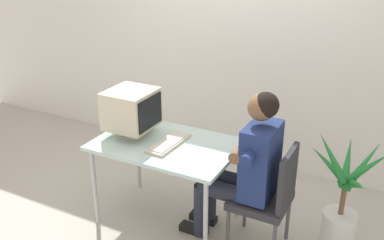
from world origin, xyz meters
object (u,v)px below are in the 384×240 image
crt_monitor (131,109)px  office_chair (269,195)px  person_seated (246,165)px  desk (167,149)px  potted_plant (343,200)px  keyboard (169,143)px

crt_monitor → office_chair: size_ratio=0.44×
office_chair → crt_monitor: bearing=-179.5°
person_seated → office_chair: bearing=0.0°
crt_monitor → person_seated: bearing=0.6°
crt_monitor → desk: bearing=-2.4°
desk → office_chair: 0.90m
person_seated → potted_plant: 0.81m
keyboard → potted_plant: potted_plant is taller
desk → crt_monitor: size_ratio=2.94×
crt_monitor → office_chair: (1.22, 0.01, -0.48)m
desk → person_seated: size_ratio=0.89×
potted_plant → desk: bearing=-166.7°
keyboard → potted_plant: (1.35, 0.34, -0.33)m
desk → person_seated: bearing=2.0°
keyboard → office_chair: bearing=2.8°
person_seated → potted_plant: person_seated is taller
person_seated → desk: bearing=-178.0°
desk → crt_monitor: 0.45m
office_chair → potted_plant: 0.58m
desk → potted_plant: size_ratio=1.23×
crt_monitor → office_chair: crt_monitor is taller
desk → office_chair: (0.88, 0.02, -0.19)m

